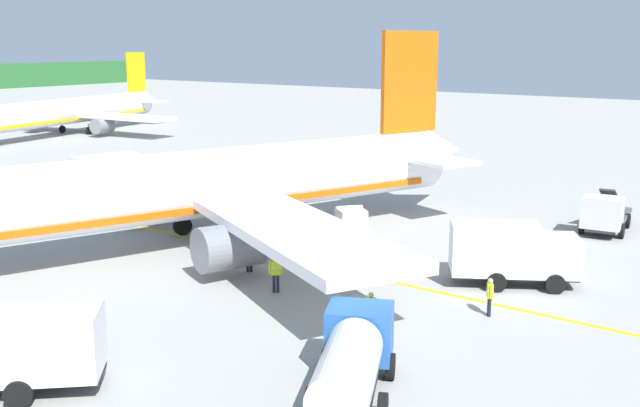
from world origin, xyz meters
name	(u,v)px	position (x,y,z in m)	size (l,w,h in m)	color
ground	(9,171)	(0.00, 48.00, -0.10)	(240.00, 320.00, 0.20)	#999993
airliner_foreground	(183,188)	(-8.39, 16.71, 3.39)	(40.12, 33.67, 11.90)	white
airliner_mid_apron	(70,112)	(19.33, 66.06, 2.82)	(34.47, 28.66, 9.90)	silver
service_truck_baggage	(512,252)	(-3.88, -0.37, 1.61)	(4.87, 6.15, 2.93)	silver
service_truck_catering	(351,360)	(-17.81, -0.67, 1.40)	(6.55, 4.54, 2.40)	#2659A5
service_truck_pushback	(605,214)	(8.59, -1.24, 1.17)	(6.82, 2.99, 2.66)	silver
cargo_container_mid	(351,226)	(-2.27, 9.69, 1.01)	(2.39, 2.39, 2.13)	#333338
crew_marshaller	(249,252)	(-9.64, 10.85, 1.04)	(0.41, 0.57, 1.76)	#191E33
crew_loader_left	(490,294)	(-8.25, -1.20, 0.96)	(0.55, 0.43, 1.64)	#191E33
crew_loader_right	(371,308)	(-12.57, 1.89, 0.95)	(0.31, 0.62, 1.62)	#191E33
crew_supervisor	(276,271)	(-11.21, 7.85, 1.00)	(0.48, 0.48, 1.70)	#191E33
apron_guide_line	(269,255)	(-6.83, 11.91, 0.01)	(0.30, 60.00, 0.01)	yellow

